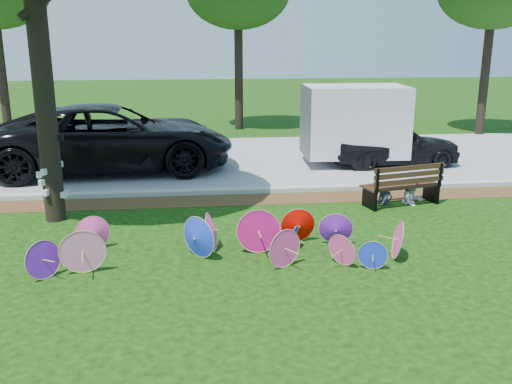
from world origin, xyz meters
TOP-DOWN VIEW (x-y plane):
  - ground at (0.00, 0.00)m, footprint 90.00×90.00m
  - mulch_strip at (0.00, 4.50)m, footprint 90.00×1.00m
  - curb at (0.00, 5.20)m, footprint 90.00×0.30m
  - street at (0.00, 9.35)m, footprint 90.00×8.00m
  - parasol_pile at (-0.05, 0.71)m, footprint 6.88×1.78m
  - black_van at (-3.20, 8.16)m, footprint 7.47×3.88m
  - dark_pickup at (5.56, 8.00)m, footprint 4.08×1.71m
  - cargo_trailer at (4.33, 8.29)m, footprint 3.20×2.10m
  - park_bench at (4.23, 3.74)m, footprint 2.09×1.19m
  - person_left at (3.88, 3.79)m, footprint 0.40×0.30m
  - person_right at (4.58, 3.79)m, footprint 0.75×0.67m

SIDE VIEW (x-z plane):
  - ground at x=0.00m, z-range 0.00..0.00m
  - mulch_strip at x=0.00m, z-range 0.00..0.01m
  - street at x=0.00m, z-range 0.00..0.01m
  - curb at x=0.00m, z-range 0.00..0.12m
  - parasol_pile at x=-0.05m, z-range -0.06..0.80m
  - person_left at x=3.88m, z-range 0.00..1.00m
  - park_bench at x=4.23m, z-range 0.00..1.03m
  - person_right at x=4.58m, z-range 0.00..1.29m
  - dark_pickup at x=5.56m, z-range 0.00..1.38m
  - black_van at x=-3.20m, z-range 0.00..2.01m
  - cargo_trailer at x=4.33m, z-range 0.00..2.79m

